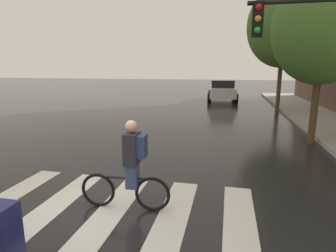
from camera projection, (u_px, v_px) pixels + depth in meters
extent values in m
plane|color=black|center=(89.00, 214.00, 5.01)|extent=(120.00, 120.00, 0.00)
cube|color=silver|center=(50.00, 209.00, 5.18)|extent=(0.55, 3.40, 0.01)
cube|color=silver|center=(107.00, 216.00, 4.94)|extent=(0.55, 3.40, 0.01)
cube|color=silver|center=(170.00, 223.00, 4.70)|extent=(0.55, 3.40, 0.01)
cube|color=silver|center=(240.00, 232.00, 4.46)|extent=(0.55, 3.40, 0.01)
cube|color=silver|center=(222.00, 92.00, 22.31)|extent=(2.18, 4.89, 0.73)
cube|color=black|center=(223.00, 84.00, 22.02)|extent=(1.84, 2.38, 0.57)
cylinder|color=black|center=(210.00, 94.00, 24.02)|extent=(0.29, 0.72, 0.71)
cylinder|color=black|center=(234.00, 95.00, 23.70)|extent=(0.29, 0.72, 0.71)
cylinder|color=black|center=(209.00, 98.00, 21.06)|extent=(0.29, 0.72, 0.71)
cylinder|color=black|center=(236.00, 98.00, 20.74)|extent=(0.29, 0.72, 0.71)
torus|color=black|center=(153.00, 194.00, 5.06)|extent=(0.66, 0.09, 0.66)
torus|color=black|center=(98.00, 190.00, 5.24)|extent=(0.66, 0.09, 0.66)
cylinder|color=black|center=(124.00, 178.00, 5.09)|extent=(0.89, 0.09, 0.05)
cylinder|color=black|center=(133.00, 175.00, 5.05)|extent=(0.04, 0.04, 0.45)
cube|color=#384772|center=(133.00, 172.00, 5.04)|extent=(0.21, 0.29, 0.56)
cube|color=#26262D|center=(132.00, 148.00, 4.95)|extent=(0.26, 0.37, 0.56)
sphere|color=tan|center=(131.00, 126.00, 4.87)|extent=(0.22, 0.22, 0.22)
cube|color=navy|center=(142.00, 146.00, 4.91)|extent=(0.17, 0.29, 0.40)
cylinder|color=black|center=(305.00, 1.00, 5.96)|extent=(2.40, 0.10, 0.10)
cube|color=black|center=(258.00, 19.00, 6.23)|extent=(0.24, 0.20, 0.76)
sphere|color=red|center=(259.00, 7.00, 6.08)|extent=(0.14, 0.14, 0.14)
sphere|color=gold|center=(258.00, 19.00, 6.13)|extent=(0.14, 0.14, 0.14)
sphere|color=green|center=(257.00, 30.00, 6.17)|extent=(0.14, 0.14, 0.14)
cylinder|color=#4C3823|center=(314.00, 106.00, 9.49)|extent=(0.24, 0.24, 2.59)
ellipsoid|color=#47722D|center=(323.00, 27.00, 8.97)|extent=(3.22, 3.22, 3.70)
cylinder|color=#4C3823|center=(279.00, 84.00, 16.57)|extent=(0.24, 0.24, 3.31)
ellipsoid|color=#47722D|center=(284.00, 26.00, 15.90)|extent=(4.12, 4.12, 4.73)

